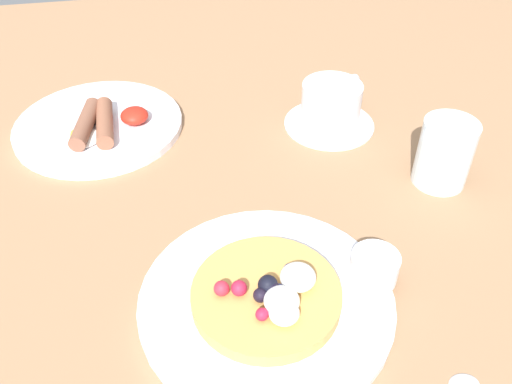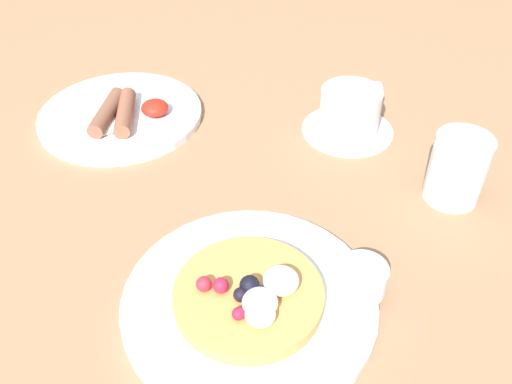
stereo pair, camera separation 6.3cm
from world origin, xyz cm
name	(u,v)px [view 2 (the right image)]	position (x,y,z in cm)	size (l,w,h in cm)	color
ground_plane	(209,233)	(0.00, 0.00, -1.50)	(160.56, 150.22, 3.00)	#976F4D
pancake_plate	(249,301)	(4.47, -12.14, 0.57)	(25.97, 25.97, 1.14)	white
pancake_with_berries	(251,295)	(4.59, -12.82, 2.31)	(15.04, 15.04, 3.73)	tan
syrup_ramekin	(362,278)	(15.89, -11.60, 2.78)	(5.02, 5.02, 3.18)	white
breakfast_plate	(121,115)	(-13.43, 23.69, 0.57)	(24.25, 24.25, 1.15)	white
fried_breakfast	(121,113)	(-12.84, 21.55, 2.18)	(13.02, 10.76, 2.52)	brown
coffee_saucer	(347,129)	(20.06, 18.50, 0.33)	(13.25, 13.25, 0.67)	white
coffee_cup	(351,109)	(20.17, 18.60, 3.78)	(10.25, 9.33, 6.01)	white
water_glass	(458,169)	(30.35, 3.50, 4.38)	(6.83, 6.83, 8.75)	silver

